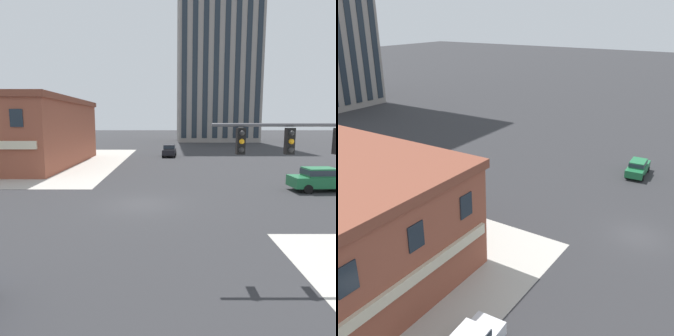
{
  "view_description": "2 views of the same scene",
  "coord_description": "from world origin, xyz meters",
  "views": [
    {
      "loc": [
        1.6,
        -17.93,
        4.94
      ],
      "look_at": [
        1.53,
        2.28,
        1.87
      ],
      "focal_mm": 32.63,
      "sensor_mm": 36.0,
      "label": 1
    },
    {
      "loc": [
        -28.21,
        -5.8,
        16.24
      ],
      "look_at": [
        -0.76,
        11.69,
        3.5
      ],
      "focal_mm": 42.76,
      "sensor_mm": 36.0,
      "label": 2
    }
  ],
  "objects": [
    {
      "name": "car_main_southbound_far",
      "position": [
        12.55,
        3.59,
        0.92
      ],
      "size": [
        4.49,
        2.08,
        1.68
      ],
      "color": "#1E6B3D",
      "rests_on": "ground"
    },
    {
      "name": "ground_plane",
      "position": [
        0.0,
        0.0,
        0.0
      ],
      "size": [
        320.0,
        320.0,
        0.0
      ],
      "primitive_type": "plane",
      "color": "#2D2D30"
    },
    {
      "name": "residential_tower_skyline_right",
      "position": [
        13.86,
        61.69,
        27.88
      ],
      "size": [
        19.91,
        14.69,
        55.71
      ],
      "color": "gray",
      "rests_on": "ground"
    },
    {
      "name": "car_main_southbound_near",
      "position": [
        1.79,
        25.59,
        0.92
      ],
      "size": [
        2.12,
        4.51,
        1.68
      ],
      "color": "black",
      "rests_on": "ground"
    }
  ]
}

